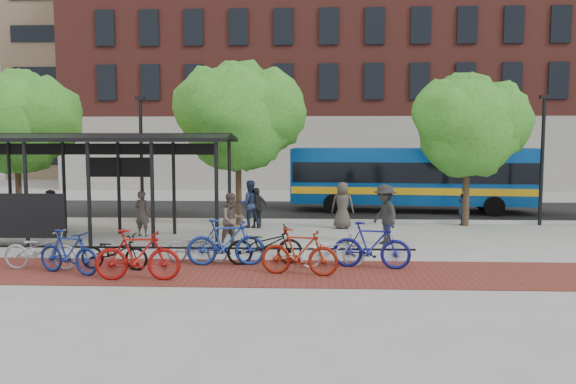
{
  "coord_description": "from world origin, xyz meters",
  "views": [
    {
      "loc": [
        -0.05,
        -18.93,
        3.31
      ],
      "look_at": [
        -0.88,
        0.1,
        1.6
      ],
      "focal_mm": 35.0,
      "sensor_mm": 36.0,
      "label": 1
    }
  ],
  "objects_px": {
    "tree_a": "(18,119)",
    "pedestrian_0": "(51,211)",
    "bike_2": "(41,250)",
    "pedestrian_2": "(250,204)",
    "tree_b": "(241,113)",
    "bike_10": "(332,250)",
    "bike_3": "(69,252)",
    "bike_4": "(114,252)",
    "lamp_post_left": "(141,156)",
    "pedestrian_9": "(385,214)",
    "bike_7": "(226,242)",
    "pedestrian_1": "(142,213)",
    "lamp_post_right": "(542,156)",
    "pedestrian_7": "(464,205)",
    "pedestrian_8": "(232,220)",
    "bus": "(411,175)",
    "bike_9": "(299,252)",
    "bus_shelter": "(71,151)",
    "bike_6": "(197,246)",
    "bike_8": "(265,245)",
    "pedestrian_6": "(343,205)",
    "tree_c": "(470,123)",
    "bike_11": "(371,245)",
    "bike_5": "(138,255)",
    "pedestrian_4": "(256,208)"
  },
  "relations": [
    {
      "from": "tree_a",
      "to": "pedestrian_0",
      "type": "distance_m",
      "value": 4.66
    },
    {
      "from": "bike_2",
      "to": "pedestrian_2",
      "type": "xyz_separation_m",
      "value": [
        4.59,
        7.46,
        0.39
      ]
    },
    {
      "from": "tree_b",
      "to": "bike_10",
      "type": "distance_m",
      "value": 9.28
    },
    {
      "from": "bike_10",
      "to": "bike_3",
      "type": "bearing_deg",
      "value": 87.1
    },
    {
      "from": "bike_2",
      "to": "bike_4",
      "type": "relative_size",
      "value": 1.09
    },
    {
      "from": "lamp_post_left",
      "to": "pedestrian_9",
      "type": "relative_size",
      "value": 2.64
    },
    {
      "from": "bike_7",
      "to": "pedestrian_1",
      "type": "bearing_deg",
      "value": 34.0
    },
    {
      "from": "lamp_post_right",
      "to": "pedestrian_7",
      "type": "bearing_deg",
      "value": -178.24
    },
    {
      "from": "pedestrian_1",
      "to": "pedestrian_8",
      "type": "relative_size",
      "value": 0.95
    },
    {
      "from": "bus",
      "to": "pedestrian_7",
      "type": "relative_size",
      "value": 7.11
    },
    {
      "from": "bike_2",
      "to": "bike_9",
      "type": "height_order",
      "value": "bike_9"
    },
    {
      "from": "bus_shelter",
      "to": "pedestrian_0",
      "type": "bearing_deg",
      "value": 132.89
    },
    {
      "from": "bus_shelter",
      "to": "pedestrian_9",
      "type": "distance_m",
      "value": 10.63
    },
    {
      "from": "bike_6",
      "to": "bike_3",
      "type": "bearing_deg",
      "value": 121.88
    },
    {
      "from": "bus",
      "to": "bike_4",
      "type": "relative_size",
      "value": 6.27
    },
    {
      "from": "bike_8",
      "to": "pedestrian_6",
      "type": "xyz_separation_m",
      "value": [
        2.43,
        6.44,
        0.36
      ]
    },
    {
      "from": "lamp_post_right",
      "to": "bike_7",
      "type": "height_order",
      "value": "lamp_post_right"
    },
    {
      "from": "bike_8",
      "to": "bike_10",
      "type": "bearing_deg",
      "value": -108.58
    },
    {
      "from": "pedestrian_2",
      "to": "pedestrian_6",
      "type": "height_order",
      "value": "pedestrian_2"
    },
    {
      "from": "pedestrian_1",
      "to": "pedestrian_2",
      "type": "xyz_separation_m",
      "value": [
        3.53,
        2.21,
        0.11
      ]
    },
    {
      "from": "bus_shelter",
      "to": "tree_b",
      "type": "bearing_deg",
      "value": 36.21
    },
    {
      "from": "bike_9",
      "to": "pedestrian_8",
      "type": "relative_size",
      "value": 1.15
    },
    {
      "from": "tree_a",
      "to": "pedestrian_8",
      "type": "xyz_separation_m",
      "value": [
        9.33,
        -4.85,
        -3.39
      ]
    },
    {
      "from": "bike_2",
      "to": "tree_c",
      "type": "bearing_deg",
      "value": -56.1
    },
    {
      "from": "bike_2",
      "to": "pedestrian_8",
      "type": "bearing_deg",
      "value": -50.99
    },
    {
      "from": "bike_4",
      "to": "bike_11",
      "type": "height_order",
      "value": "bike_11"
    },
    {
      "from": "tree_a",
      "to": "lamp_post_left",
      "type": "bearing_deg",
      "value": 2.92
    },
    {
      "from": "pedestrian_1",
      "to": "pedestrian_8",
      "type": "bearing_deg",
      "value": 170.61
    },
    {
      "from": "tree_a",
      "to": "bike_7",
      "type": "bearing_deg",
      "value": -38.39
    },
    {
      "from": "bike_10",
      "to": "pedestrian_1",
      "type": "xyz_separation_m",
      "value": [
        -6.49,
        4.65,
        0.34
      ]
    },
    {
      "from": "bus",
      "to": "lamp_post_left",
      "type": "bearing_deg",
      "value": -154.69
    },
    {
      "from": "bus",
      "to": "pedestrian_2",
      "type": "bearing_deg",
      "value": -138.02
    },
    {
      "from": "bike_5",
      "to": "bike_8",
      "type": "xyz_separation_m",
      "value": [
        2.88,
        1.9,
        -0.08
      ]
    },
    {
      "from": "pedestrian_6",
      "to": "pedestrian_9",
      "type": "bearing_deg",
      "value": 116.37
    },
    {
      "from": "tree_b",
      "to": "bike_7",
      "type": "relative_size",
      "value": 3.09
    },
    {
      "from": "bike_9",
      "to": "pedestrian_4",
      "type": "bearing_deg",
      "value": 23.83
    },
    {
      "from": "tree_a",
      "to": "bike_10",
      "type": "height_order",
      "value": "tree_a"
    },
    {
      "from": "bike_2",
      "to": "pedestrian_0",
      "type": "relative_size",
      "value": 1.27
    },
    {
      "from": "tree_b",
      "to": "pedestrian_6",
      "type": "height_order",
      "value": "tree_b"
    },
    {
      "from": "tree_c",
      "to": "bike_9",
      "type": "relative_size",
      "value": 3.03
    },
    {
      "from": "tree_c",
      "to": "pedestrian_2",
      "type": "height_order",
      "value": "tree_c"
    },
    {
      "from": "lamp_post_left",
      "to": "pedestrian_8",
      "type": "xyz_separation_m",
      "value": [
        4.43,
        -5.1,
        -1.9
      ]
    },
    {
      "from": "bike_6",
      "to": "pedestrian_1",
      "type": "distance_m",
      "value": 5.08
    },
    {
      "from": "lamp_post_left",
      "to": "bike_7",
      "type": "distance_m",
      "value": 9.34
    },
    {
      "from": "tree_a",
      "to": "tree_c",
      "type": "distance_m",
      "value": 18.0
    },
    {
      "from": "bus",
      "to": "bike_4",
      "type": "bearing_deg",
      "value": -122.09
    },
    {
      "from": "bike_11",
      "to": "pedestrian_1",
      "type": "distance_m",
      "value": 8.87
    },
    {
      "from": "bike_2",
      "to": "pedestrian_4",
      "type": "bearing_deg",
      "value": -31.74
    },
    {
      "from": "bike_2",
      "to": "bike_6",
      "type": "bearing_deg",
      "value": -73.28
    },
    {
      "from": "lamp_post_left",
      "to": "pedestrian_4",
      "type": "height_order",
      "value": "lamp_post_left"
    }
  ]
}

